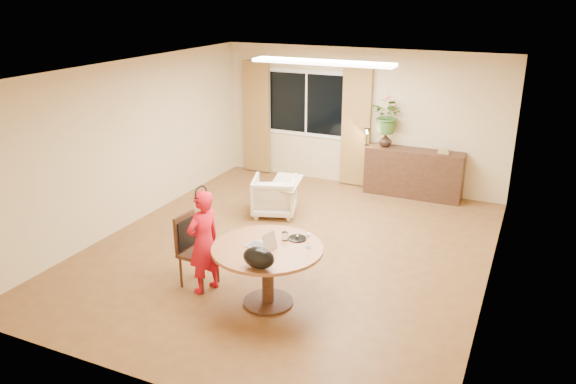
% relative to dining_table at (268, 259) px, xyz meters
% --- Properties ---
extents(floor, '(6.50, 6.50, 0.00)m').
position_rel_dining_table_xyz_m(floor, '(-0.38, 1.46, -0.59)').
color(floor, brown).
rests_on(floor, ground).
extents(ceiling, '(6.50, 6.50, 0.00)m').
position_rel_dining_table_xyz_m(ceiling, '(-0.38, 1.46, 2.01)').
color(ceiling, white).
rests_on(ceiling, wall_back).
extents(wall_back, '(5.50, 0.00, 5.50)m').
position_rel_dining_table_xyz_m(wall_back, '(-0.38, 4.71, 0.71)').
color(wall_back, '#D5B48B').
rests_on(wall_back, floor).
extents(wall_left, '(0.00, 6.50, 6.50)m').
position_rel_dining_table_xyz_m(wall_left, '(-3.13, 1.46, 0.71)').
color(wall_left, '#D5B48B').
rests_on(wall_left, floor).
extents(wall_right, '(0.00, 6.50, 6.50)m').
position_rel_dining_table_xyz_m(wall_right, '(2.37, 1.46, 0.71)').
color(wall_right, '#D5B48B').
rests_on(wall_right, floor).
extents(window, '(1.70, 0.03, 1.30)m').
position_rel_dining_table_xyz_m(window, '(-1.48, 4.69, 0.91)').
color(window, white).
rests_on(window, wall_back).
extents(curtain_left, '(0.55, 0.08, 2.25)m').
position_rel_dining_table_xyz_m(curtain_left, '(-2.53, 4.62, 0.55)').
color(curtain_left, olive).
rests_on(curtain_left, wall_back).
extents(curtain_right, '(0.55, 0.08, 2.25)m').
position_rel_dining_table_xyz_m(curtain_right, '(-0.43, 4.62, 0.55)').
color(curtain_right, olive).
rests_on(curtain_right, wall_back).
extents(ceiling_panel, '(2.20, 0.35, 0.05)m').
position_rel_dining_table_xyz_m(ceiling_panel, '(-0.38, 2.66, 1.97)').
color(ceiling_panel, white).
rests_on(ceiling_panel, ceiling).
extents(dining_table, '(1.32, 1.32, 0.75)m').
position_rel_dining_table_xyz_m(dining_table, '(0.00, 0.00, 0.00)').
color(dining_table, brown).
rests_on(dining_table, floor).
extents(dining_chair, '(0.48, 0.44, 0.94)m').
position_rel_dining_table_xyz_m(dining_chair, '(-1.00, 0.05, -0.12)').
color(dining_chair, black).
rests_on(dining_chair, floor).
extents(child, '(0.56, 0.45, 1.34)m').
position_rel_dining_table_xyz_m(child, '(-0.86, -0.04, 0.08)').
color(child, red).
rests_on(child, floor).
extents(laptop, '(0.36, 0.28, 0.22)m').
position_rel_dining_table_xyz_m(laptop, '(-0.08, -0.03, 0.27)').
color(laptop, '#B7B7BC').
rests_on(laptop, dining_table).
extents(tumbler, '(0.08, 0.08, 0.11)m').
position_rel_dining_table_xyz_m(tumbler, '(0.11, 0.25, 0.21)').
color(tumbler, white).
rests_on(tumbler, dining_table).
extents(wine_glass, '(0.07, 0.07, 0.18)m').
position_rel_dining_table_xyz_m(wine_glass, '(0.44, 0.19, 0.25)').
color(wine_glass, white).
rests_on(wine_glass, dining_table).
extents(pot_lid, '(0.24, 0.24, 0.04)m').
position_rel_dining_table_xyz_m(pot_lid, '(0.23, 0.35, 0.18)').
color(pot_lid, white).
rests_on(pot_lid, dining_table).
extents(handbag, '(0.38, 0.23, 0.25)m').
position_rel_dining_table_xyz_m(handbag, '(0.15, -0.51, 0.28)').
color(handbag, black).
rests_on(handbag, dining_table).
extents(armchair, '(0.90, 0.91, 0.66)m').
position_rel_dining_table_xyz_m(armchair, '(-1.18, 2.62, -0.26)').
color(armchair, beige).
rests_on(armchair, floor).
extents(throw, '(0.49, 0.59, 0.03)m').
position_rel_dining_table_xyz_m(throw, '(-0.96, 2.60, 0.08)').
color(throw, beige).
rests_on(throw, armchair).
extents(sideboard, '(1.75, 0.43, 0.88)m').
position_rel_dining_table_xyz_m(sideboard, '(0.74, 4.47, -0.15)').
color(sideboard, black).
rests_on(sideboard, floor).
extents(vase, '(0.30, 0.30, 0.25)m').
position_rel_dining_table_xyz_m(vase, '(0.18, 4.47, 0.41)').
color(vase, black).
rests_on(vase, sideboard).
extents(bouquet, '(0.73, 0.68, 0.66)m').
position_rel_dining_table_xyz_m(bouquet, '(0.22, 4.47, 0.86)').
color(bouquet, '#246127').
rests_on(bouquet, vase).
extents(book_stack, '(0.22, 0.18, 0.08)m').
position_rel_dining_table_xyz_m(book_stack, '(1.24, 4.47, 0.32)').
color(book_stack, olive).
rests_on(book_stack, sideboard).
extents(desk_lamp, '(0.16, 0.16, 0.33)m').
position_rel_dining_table_xyz_m(desk_lamp, '(-0.15, 4.42, 0.45)').
color(desk_lamp, black).
rests_on(desk_lamp, sideboard).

